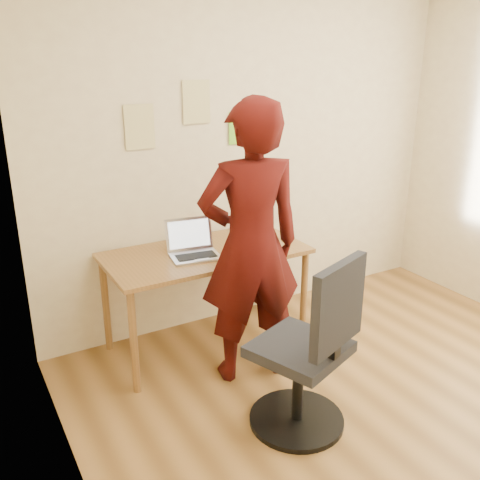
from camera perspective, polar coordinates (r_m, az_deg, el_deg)
room at (r=2.86m, az=19.79°, el=3.88°), size 3.58×3.58×2.78m
desk at (r=3.77m, az=-3.72°, el=-2.42°), size 1.40×0.70×0.74m
laptop at (r=3.66m, az=-5.04°, el=-0.86°), size 0.37×0.34×0.24m
paper_sheet at (r=3.85m, az=2.58°, el=-0.56°), size 0.32×0.37×0.00m
phone at (r=3.69m, az=1.42°, el=-1.40°), size 0.09×0.13×0.01m
wall_note_left at (r=3.75m, az=-10.66°, el=11.77°), size 0.21×0.00×0.30m
wall_note_mid at (r=3.89m, az=-4.66°, el=14.46°), size 0.21×0.00×0.30m
wall_note_right at (r=4.08m, az=-0.05°, el=11.88°), size 0.18×0.00×0.24m
office_chair at (r=3.05m, az=7.44°, el=-12.45°), size 0.60×0.62×1.07m
person at (r=3.33m, az=1.13°, el=-0.59°), size 0.74×0.56×1.83m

